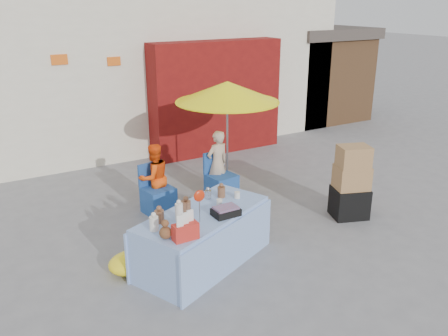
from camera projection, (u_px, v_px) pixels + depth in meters
ground at (228, 246)px, 7.07m from camera, size 80.00×80.00×0.00m
backdrop at (97, 14)px, 12.37m from camera, size 14.00×8.00×7.80m
market_table at (203, 237)px, 6.49m from camera, size 2.22×1.66×1.22m
chair_left at (158, 198)px, 8.12m from camera, size 0.55×0.54×0.85m
chair_right at (221, 185)px, 8.72m from camera, size 0.55×0.54×0.85m
vendor_orange at (154, 177)px, 8.12m from camera, size 0.64×0.53×1.19m
vendor_beige at (217, 164)px, 8.71m from camera, size 0.50×0.36×1.25m
umbrella at (227, 92)px, 8.54m from camera, size 1.90×1.90×2.09m
box_stack at (351, 185)px, 7.84m from camera, size 0.69×0.63×1.25m
tarp_bundle at (131, 263)px, 6.36m from camera, size 0.69×0.59×0.28m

